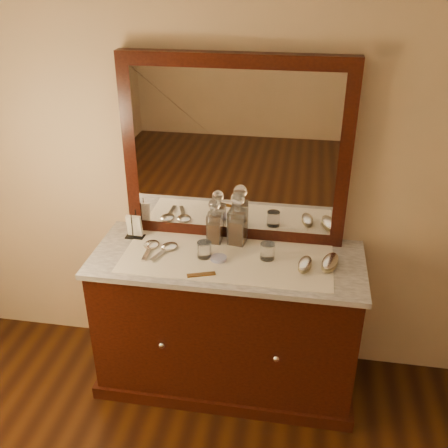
{
  "coord_description": "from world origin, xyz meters",
  "views": [
    {
      "loc": [
        0.37,
        -0.33,
        2.27
      ],
      "look_at": [
        0.0,
        1.85,
        1.1
      ],
      "focal_mm": 41.21,
      "sensor_mm": 36.0,
      "label": 1
    }
  ],
  "objects_px": {
    "hand_mirror_outer": "(151,246)",
    "hand_mirror_inner": "(167,248)",
    "decanter_left": "(214,225)",
    "dresser_cabinet": "(227,323)",
    "pin_dish": "(219,258)",
    "mirror_frame": "(235,152)",
    "napkin_rack": "(135,227)",
    "brush_near": "(305,265)",
    "comb": "(201,274)",
    "brush_far": "(330,263)",
    "decanter_right": "(237,224)"
  },
  "relations": [
    {
      "from": "comb",
      "to": "decanter_left",
      "type": "xyz_separation_m",
      "value": [
        0.0,
        0.34,
        0.1
      ]
    },
    {
      "from": "comb",
      "to": "brush_far",
      "type": "bearing_deg",
      "value": -2.98
    },
    {
      "from": "brush_far",
      "to": "hand_mirror_inner",
      "type": "height_order",
      "value": "brush_far"
    },
    {
      "from": "decanter_right",
      "to": "brush_far",
      "type": "xyz_separation_m",
      "value": [
        0.5,
        -0.17,
        -0.09
      ]
    },
    {
      "from": "decanter_left",
      "to": "hand_mirror_outer",
      "type": "distance_m",
      "value": 0.37
    },
    {
      "from": "pin_dish",
      "to": "decanter_right",
      "type": "bearing_deg",
      "value": 70.4
    },
    {
      "from": "pin_dish",
      "to": "comb",
      "type": "relative_size",
      "value": 0.6
    },
    {
      "from": "comb",
      "to": "mirror_frame",
      "type": "bearing_deg",
      "value": 57.91
    },
    {
      "from": "comb",
      "to": "hand_mirror_outer",
      "type": "bearing_deg",
      "value": 126.75
    },
    {
      "from": "pin_dish",
      "to": "hand_mirror_outer",
      "type": "bearing_deg",
      "value": 171.39
    },
    {
      "from": "mirror_frame",
      "to": "decanter_left",
      "type": "distance_m",
      "value": 0.42
    },
    {
      "from": "comb",
      "to": "pin_dish",
      "type": "bearing_deg",
      "value": 50.03
    },
    {
      "from": "brush_near",
      "to": "decanter_left",
      "type": "bearing_deg",
      "value": 158.96
    },
    {
      "from": "mirror_frame",
      "to": "brush_far",
      "type": "distance_m",
      "value": 0.76
    },
    {
      "from": "dresser_cabinet",
      "to": "pin_dish",
      "type": "distance_m",
      "value": 0.45
    },
    {
      "from": "comb",
      "to": "hand_mirror_inner",
      "type": "height_order",
      "value": "hand_mirror_inner"
    },
    {
      "from": "brush_near",
      "to": "brush_far",
      "type": "relative_size",
      "value": 0.84
    },
    {
      "from": "mirror_frame",
      "to": "brush_near",
      "type": "relative_size",
      "value": 7.71
    },
    {
      "from": "pin_dish",
      "to": "decanter_left",
      "type": "relative_size",
      "value": 0.33
    },
    {
      "from": "mirror_frame",
      "to": "hand_mirror_inner",
      "type": "relative_size",
      "value": 5.38
    },
    {
      "from": "pin_dish",
      "to": "hand_mirror_inner",
      "type": "height_order",
      "value": "hand_mirror_inner"
    },
    {
      "from": "mirror_frame",
      "to": "pin_dish",
      "type": "height_order",
      "value": "mirror_frame"
    },
    {
      "from": "pin_dish",
      "to": "mirror_frame",
      "type": "bearing_deg",
      "value": 82.14
    },
    {
      "from": "pin_dish",
      "to": "hand_mirror_outer",
      "type": "height_order",
      "value": "hand_mirror_outer"
    },
    {
      "from": "dresser_cabinet",
      "to": "hand_mirror_inner",
      "type": "relative_size",
      "value": 6.27
    },
    {
      "from": "brush_near",
      "to": "dresser_cabinet",
      "type": "bearing_deg",
      "value": 173.74
    },
    {
      "from": "brush_far",
      "to": "hand_mirror_outer",
      "type": "bearing_deg",
      "value": 178.17
    },
    {
      "from": "mirror_frame",
      "to": "decanter_right",
      "type": "height_order",
      "value": "mirror_frame"
    },
    {
      "from": "dresser_cabinet",
      "to": "hand_mirror_outer",
      "type": "xyz_separation_m",
      "value": [
        -0.42,
        0.02,
        0.45
      ]
    },
    {
      "from": "pin_dish",
      "to": "comb",
      "type": "xyz_separation_m",
      "value": [
        -0.06,
        -0.16,
        -0.0
      ]
    },
    {
      "from": "decanter_right",
      "to": "pin_dish",
      "type": "bearing_deg",
      "value": -109.6
    },
    {
      "from": "decanter_left",
      "to": "decanter_right",
      "type": "xyz_separation_m",
      "value": [
        0.13,
        0.01,
        0.02
      ]
    },
    {
      "from": "pin_dish",
      "to": "brush_near",
      "type": "xyz_separation_m",
      "value": [
        0.45,
        -0.01,
        0.01
      ]
    },
    {
      "from": "decanter_left",
      "to": "hand_mirror_outer",
      "type": "xyz_separation_m",
      "value": [
        -0.33,
        -0.13,
        -0.09
      ]
    },
    {
      "from": "decanter_right",
      "to": "hand_mirror_outer",
      "type": "distance_m",
      "value": 0.49
    },
    {
      "from": "dresser_cabinet",
      "to": "pin_dish",
      "type": "relative_size",
      "value": 16.48
    },
    {
      "from": "brush_far",
      "to": "hand_mirror_inner",
      "type": "xyz_separation_m",
      "value": [
        -0.86,
        0.03,
        -0.01
      ]
    },
    {
      "from": "brush_near",
      "to": "hand_mirror_inner",
      "type": "xyz_separation_m",
      "value": [
        -0.74,
        0.06,
        -0.01
      ]
    },
    {
      "from": "hand_mirror_outer",
      "to": "hand_mirror_inner",
      "type": "xyz_separation_m",
      "value": [
        0.09,
        -0.01,
        0.0
      ]
    },
    {
      "from": "decanter_left",
      "to": "brush_near",
      "type": "distance_m",
      "value": 0.54
    },
    {
      "from": "hand_mirror_inner",
      "to": "pin_dish",
      "type": "bearing_deg",
      "value": -10.35
    },
    {
      "from": "pin_dish",
      "to": "napkin_rack",
      "type": "xyz_separation_m",
      "value": [
        -0.51,
        0.17,
        0.05
      ]
    },
    {
      "from": "mirror_frame",
      "to": "napkin_rack",
      "type": "distance_m",
      "value": 0.71
    },
    {
      "from": "mirror_frame",
      "to": "brush_far",
      "type": "bearing_deg",
      "value": -25.56
    },
    {
      "from": "dresser_cabinet",
      "to": "napkin_rack",
      "type": "bearing_deg",
      "value": 166.82
    },
    {
      "from": "brush_far",
      "to": "napkin_rack",
      "type": "bearing_deg",
      "value": 172.74
    },
    {
      "from": "mirror_frame",
      "to": "decanter_left",
      "type": "xyz_separation_m",
      "value": [
        -0.09,
        -0.1,
        -0.4
      ]
    },
    {
      "from": "dresser_cabinet",
      "to": "pin_dish",
      "type": "bearing_deg",
      "value": -136.33
    },
    {
      "from": "pin_dish",
      "to": "hand_mirror_inner",
      "type": "bearing_deg",
      "value": 169.65
    },
    {
      "from": "brush_far",
      "to": "mirror_frame",
      "type": "bearing_deg",
      "value": 154.44
    }
  ]
}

